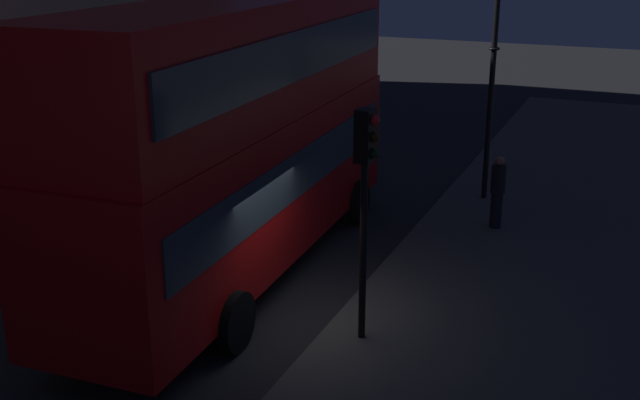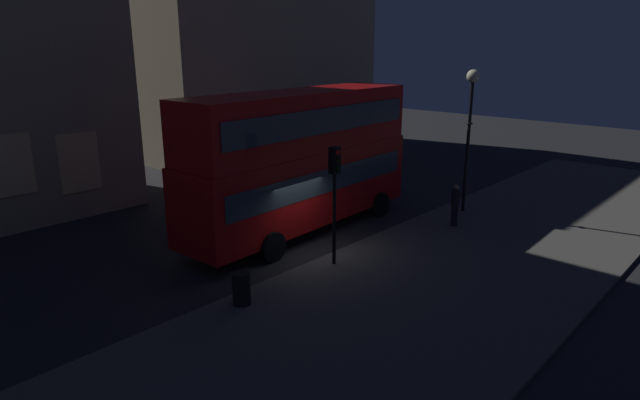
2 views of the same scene
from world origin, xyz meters
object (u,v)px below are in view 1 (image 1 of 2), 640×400
Objects in this scene: double_decker_bus at (238,127)px; traffic_light_near_kerb at (365,178)px; traffic_light_far_side at (293,58)px; street_lamp at (496,20)px; pedestrian at (498,191)px.

double_decker_bus is 2.76× the size of traffic_light_near_kerb.
traffic_light_near_kerb is at bearing 37.30° from traffic_light_far_side.
double_decker_bus is 7.55m from street_lamp.
double_decker_bus is at bearing 80.36° from pedestrian.
street_lamp reaches higher than traffic_light_far_side.
traffic_light_near_kerb is 6.57m from pedestrian.
street_lamp reaches higher than pedestrian.
double_decker_bus is 2.73× the size of traffic_light_far_side.
traffic_light_near_kerb is 0.99× the size of traffic_light_far_side.
pedestrian is (6.19, -1.02, -1.95)m from traffic_light_near_kerb.
street_lamp reaches higher than double_decker_bus.
double_decker_bus is 10.32m from traffic_light_far_side.
double_decker_bus is 6.48m from pedestrian.
traffic_light_far_side is 9.59m from pedestrian.
traffic_light_near_kerb reaches higher than traffic_light_far_side.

